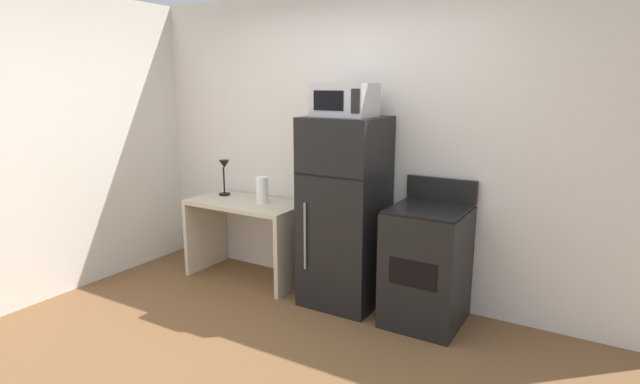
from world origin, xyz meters
name	(u,v)px	position (x,y,z in m)	size (l,w,h in m)	color
ground_plane	(236,375)	(0.00, 0.00, 0.00)	(12.00, 12.00, 0.00)	brown
wall_back_white	(358,145)	(0.00, 1.70, 1.30)	(5.00, 0.10, 2.60)	silver
wall_left_brick	(20,150)	(-2.20, 0.00, 1.30)	(0.10, 4.00, 2.60)	silver
desk	(247,225)	(-0.98, 1.34, 0.52)	(1.10, 0.57, 0.75)	beige
desk_lamp	(224,172)	(-1.31, 1.43, 0.99)	(0.14, 0.12, 0.35)	black
paper_towel_roll	(262,190)	(-0.82, 1.38, 0.87)	(0.11, 0.11, 0.24)	white
refrigerator	(345,212)	(0.06, 1.34, 0.79)	(0.61, 0.61, 1.57)	black
microwave	(345,100)	(0.06, 1.32, 1.70)	(0.46, 0.35, 0.26)	#B7B7BC
oven_range	(427,265)	(0.78, 1.33, 0.47)	(0.56, 0.61, 1.10)	black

